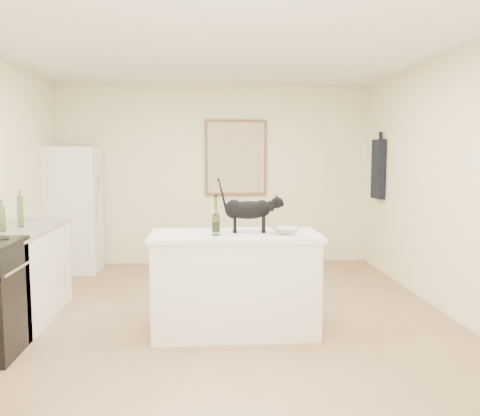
{
  "coord_description": "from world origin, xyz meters",
  "views": [
    {
      "loc": [
        -0.17,
        -4.56,
        1.59
      ],
      "look_at": [
        0.15,
        -0.15,
        1.12
      ],
      "focal_mm": 37.32,
      "sensor_mm": 36.0,
      "label": 1
    }
  ],
  "objects_px": {
    "wine_bottle": "(216,218)",
    "glass_bowl": "(286,231)",
    "black_cat": "(248,212)",
    "fridge": "(74,209)"
  },
  "relations": [
    {
      "from": "black_cat",
      "to": "wine_bottle",
      "type": "distance_m",
      "value": 0.33
    },
    {
      "from": "wine_bottle",
      "to": "glass_bowl",
      "type": "xyz_separation_m",
      "value": [
        0.61,
        0.02,
        -0.12
      ]
    },
    {
      "from": "wine_bottle",
      "to": "glass_bowl",
      "type": "relative_size",
      "value": 1.24
    },
    {
      "from": "black_cat",
      "to": "glass_bowl",
      "type": "distance_m",
      "value": 0.38
    },
    {
      "from": "fridge",
      "to": "wine_bottle",
      "type": "height_order",
      "value": "fridge"
    },
    {
      "from": "wine_bottle",
      "to": "glass_bowl",
      "type": "height_order",
      "value": "wine_bottle"
    },
    {
      "from": "fridge",
      "to": "wine_bottle",
      "type": "relative_size",
      "value": 5.55
    },
    {
      "from": "fridge",
      "to": "wine_bottle",
      "type": "bearing_deg",
      "value": -54.68
    },
    {
      "from": "wine_bottle",
      "to": "glass_bowl",
      "type": "distance_m",
      "value": 0.62
    },
    {
      "from": "black_cat",
      "to": "glass_bowl",
      "type": "relative_size",
      "value": 2.09
    }
  ]
}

